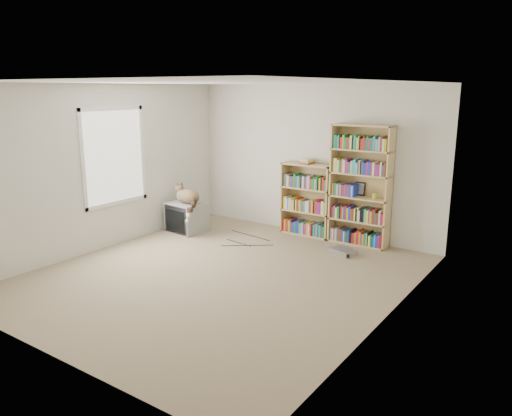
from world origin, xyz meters
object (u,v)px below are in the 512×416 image
Objects in this scene: bookcase_short at (307,203)px; dvd_player at (343,251)px; crt_tv at (187,217)px; cat at (188,199)px; bookcase_tall at (361,189)px.

bookcase_short is 3.41× the size of dvd_player.
cat is at bearing -27.80° from crt_tv.
dvd_player is (0.96, -0.62, -0.51)m from bookcase_short.
bookcase_short is (1.70, 1.09, -0.05)m from cat.
crt_tv is 2.99m from bookcase_tall.
cat is at bearing -157.69° from bookcase_tall.
dvd_player is (2.66, 0.47, -0.56)m from cat.
crt_tv is at bearing -150.10° from bookcase_short.
cat is at bearing -147.51° from bookcase_short.
bookcase_short is 1.25m from dvd_player.
bookcase_tall reaches higher than cat.
cat is at bearing -153.18° from dvd_player.
bookcase_tall is 1.56× the size of bookcase_short.
cat is 2.87m from bookcase_tall.
crt_tv is 0.98× the size of cat.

